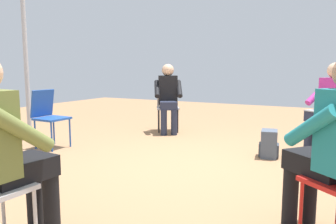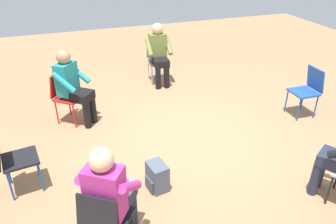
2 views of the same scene
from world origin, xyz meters
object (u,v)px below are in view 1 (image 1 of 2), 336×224
(person_in_olive, at_px, (3,144))
(chair_southeast, at_px, (336,116))
(chair_north, at_px, (48,114))
(person_in_teal, at_px, (334,140))
(backpack_near_laptop_user, at_px, (269,145))
(person_with_laptop, at_px, (329,103))
(person_in_black, at_px, (168,94))
(chair_northeast, at_px, (168,104))

(person_in_olive, bearing_deg, chair_southeast, 68.79)
(chair_southeast, distance_m, chair_north, 4.11)
(chair_southeast, xyz_separation_m, chair_north, (-1.75, 3.71, 0.00))
(chair_north, bearing_deg, person_in_teal, 76.04)
(backpack_near_laptop_user, bearing_deg, chair_southeast, -43.74)
(person_with_laptop, relative_size, person_in_black, 1.00)
(chair_southeast, distance_m, person_with_laptop, 0.26)
(person_with_laptop, bearing_deg, chair_northeast, 26.86)
(chair_northeast, xyz_separation_m, person_in_black, (-0.14, -0.09, 0.20))
(person_in_teal, distance_m, person_in_black, 3.97)
(person_in_olive, distance_m, person_in_black, 4.07)
(person_in_teal, height_order, person_in_olive, same)
(person_in_teal, height_order, backpack_near_laptop_user, person_in_teal)
(person_with_laptop, bearing_deg, chair_north, 58.91)
(chair_southeast, height_order, person_in_olive, person_in_olive)
(chair_southeast, relative_size, backpack_near_laptop_user, 2.36)
(person_in_olive, bearing_deg, person_in_teal, 34.53)
(backpack_near_laptop_user, bearing_deg, person_with_laptop, -45.37)
(chair_northeast, height_order, person_with_laptop, person_with_laptop)
(chair_southeast, xyz_separation_m, person_with_laptop, (-0.14, 0.10, 0.20))
(chair_north, height_order, person_in_black, person_in_black)
(backpack_near_laptop_user, bearing_deg, person_in_olive, 161.92)
(person_in_teal, xyz_separation_m, person_in_black, (2.87, 2.75, 0.00))
(person_in_black, height_order, backpack_near_laptop_user, person_in_black)
(chair_southeast, bearing_deg, person_in_teal, 125.47)
(chair_southeast, height_order, backpack_near_laptop_user, chair_southeast)
(chair_north, xyz_separation_m, person_in_olive, (-2.10, -1.96, 0.20))
(chair_southeast, relative_size, chair_northeast, 1.00)
(chair_north, height_order, person_with_laptop, person_with_laptop)
(chair_north, relative_size, chair_northeast, 1.00)
(chair_northeast, bearing_deg, chair_north, 34.15)
(person_in_teal, bearing_deg, chair_northeast, 83.12)
(person_in_black, bearing_deg, person_with_laptop, 143.40)
(person_in_black, bearing_deg, chair_north, 30.39)
(person_in_olive, height_order, person_in_black, same)
(person_in_teal, height_order, person_in_black, same)
(chair_north, distance_m, backpack_near_laptop_user, 3.14)
(chair_southeast, distance_m, person_in_teal, 2.78)
(chair_northeast, relative_size, backpack_near_laptop_user, 2.36)
(person_in_teal, bearing_deg, chair_north, 114.63)
(person_in_olive, xyz_separation_m, person_in_black, (3.95, 0.97, 0.00))
(chair_southeast, relative_size, person_with_laptop, 0.69)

